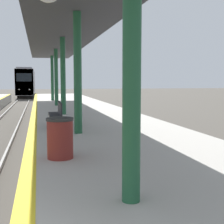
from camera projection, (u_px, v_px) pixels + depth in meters
train at (27, 82)px, 55.74m from camera, size 2.61×23.79×4.64m
station_canopy at (62, 38)px, 15.63m from camera, size 3.43×29.82×4.10m
trash_bin at (60, 138)px, 6.90m from camera, size 0.60×0.60×0.90m
bench at (57, 114)px, 11.70m from camera, size 0.44×1.60×0.92m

